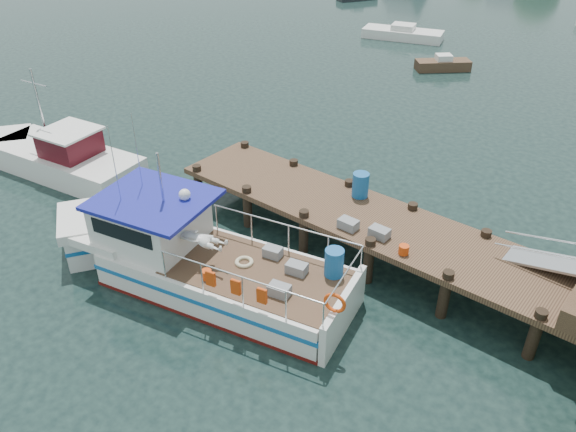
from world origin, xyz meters
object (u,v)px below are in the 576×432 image
Objects in this scene: dock at (546,258)px; moored_a at (403,33)px; lobster_boat at (189,256)px; moored_rowboat at (443,64)px; work_boat at (59,157)px.

moored_a is (-17.59, 24.21, -1.85)m from dock.
moored_rowboat is at bearing 85.28° from lobster_boat.
work_boat is at bearing -119.29° from moored_rowboat.
lobster_boat reaches higher than work_boat.
dock is 5.21× the size of moored_rowboat.
lobster_boat is 1.75× the size of moored_a.
moored_rowboat is (-12.06, 19.38, -1.88)m from dock.
moored_a reaches higher than moored_rowboat.
moored_a is at bearing 94.46° from lobster_boat.
lobster_boat reaches higher than moored_a.
moored_a is at bearing 126.00° from dock.
work_boat is 23.45m from moored_rowboat.
lobster_boat is 1.27× the size of work_boat.
work_boat is (-18.42, -3.19, -1.56)m from dock.
dock is at bearing -71.65° from moored_rowboat.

